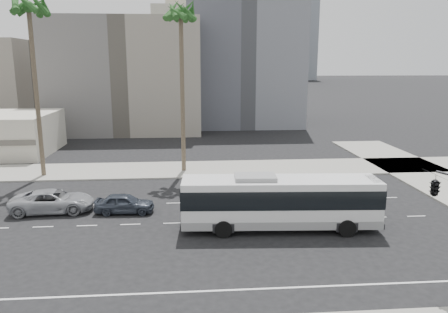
{
  "coord_description": "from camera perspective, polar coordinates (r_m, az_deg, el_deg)",
  "views": [
    {
      "loc": [
        -1.67,
        -29.04,
        11.17
      ],
      "look_at": [
        0.95,
        4.0,
        3.93
      ],
      "focal_mm": 34.49,
      "sensor_mm": 36.0,
      "label": 1
    }
  ],
  "objects": [
    {
      "name": "highrise_far",
      "position": [
        298.38,
        9.73,
        15.78
      ],
      "size": [
        22.0,
        22.0,
        60.0
      ],
      "primitive_type": "cube",
      "color": "slate",
      "rests_on": "ground"
    },
    {
      "name": "car_b",
      "position": [
        35.45,
        -21.76,
        -5.51
      ],
      "size": [
        3.21,
        6.27,
        1.7
      ],
      "primitive_type": "imported",
      "rotation": [
        0.0,
        0.0,
        1.64
      ],
      "color": "#9B9DA3",
      "rests_on": "ground"
    },
    {
      "name": "traffic_signal",
      "position": [
        23.43,
        26.82,
        -4.13
      ],
      "size": [
        2.79,
        3.89,
        6.08
      ],
      "rotation": [
        0.0,
        0.0,
        0.38
      ],
      "color": "#262628",
      "rests_on": "ground"
    },
    {
      "name": "palm_mid",
      "position": [
        45.77,
        -24.46,
        17.18
      ],
      "size": [
        5.72,
        5.72,
        17.65
      ],
      "rotation": [
        0.0,
        0.0,
        -0.22
      ],
      "color": "brown",
      "rests_on": "ground"
    },
    {
      "name": "city_bus",
      "position": [
        29.54,
        7.45,
        -5.85
      ],
      "size": [
        13.45,
        3.74,
        3.82
      ],
      "rotation": [
        0.0,
        0.0,
        -0.06
      ],
      "color": "silver",
      "rests_on": "ground"
    },
    {
      "name": "civic_tower",
      "position": [
        280.4,
        -4.82,
        17.95
      ],
      "size": [
        42.0,
        42.0,
        129.0
      ],
      "color": "beige",
      "rests_on": "ground"
    },
    {
      "name": "sidewalk_north",
      "position": [
        45.93,
        -2.32,
        -1.66
      ],
      "size": [
        120.0,
        7.0,
        0.15
      ],
      "primitive_type": "cube",
      "color": "gray",
      "rests_on": "ground"
    },
    {
      "name": "midrise_gray_center",
      "position": [
        81.63,
        2.33,
        13.6
      ],
      "size": [
        20.0,
        20.0,
        26.0
      ],
      "primitive_type": "cube",
      "color": "#595B65",
      "rests_on": "ground"
    },
    {
      "name": "highrise_right",
      "position": [
        264.28,
        5.92,
        17.44
      ],
      "size": [
        26.0,
        26.0,
        70.0
      ],
      "primitive_type": "cube",
      "color": "slate",
      "rests_on": "ground"
    },
    {
      "name": "car_a",
      "position": [
        33.62,
        -13.05,
        -6.05
      ],
      "size": [
        1.98,
        4.5,
        1.51
      ],
      "primitive_type": "imported",
      "rotation": [
        0.0,
        0.0,
        1.52
      ],
      "color": "#333A46",
      "rests_on": "ground"
    },
    {
      "name": "ground",
      "position": [
        31.15,
        -1.18,
        -8.68
      ],
      "size": [
        700.0,
        700.0,
        0.0
      ],
      "primitive_type": "plane",
      "color": "black",
      "rests_on": "ground"
    },
    {
      "name": "palm_near",
      "position": [
        44.11,
        -5.75,
        17.93
      ],
      "size": [
        5.09,
        5.09,
        17.13
      ],
      "rotation": [
        0.0,
        0.0,
        -0.24
      ],
      "color": "brown",
      "rests_on": "ground"
    },
    {
      "name": "midrise_beige_west",
      "position": [
        74.78,
        -12.69,
        10.37
      ],
      "size": [
        24.0,
        18.0,
        18.0
      ],
      "primitive_type": "cube",
      "color": "slate",
      "rests_on": "ground"
    }
  ]
}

